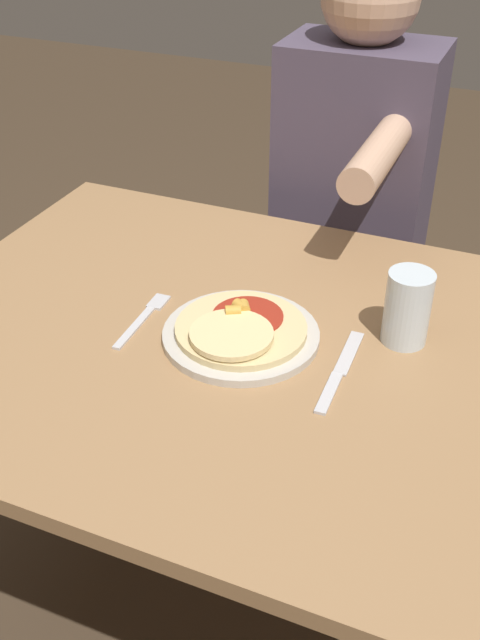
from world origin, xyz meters
The scene contains 8 objects.
ground_plane centered at (0.00, 0.00, 0.00)m, with size 8.00×8.00×0.00m, color #423323.
dining_table centered at (0.00, 0.00, 0.62)m, with size 1.09×0.89×0.73m.
plate centered at (0.04, 0.00, 0.73)m, with size 0.26×0.26×0.01m.
pizza centered at (0.04, -0.01, 0.75)m, with size 0.22×0.22×0.04m.
fork centered at (-0.13, -0.01, 0.73)m, with size 0.03×0.18×0.00m.
knife centered at (0.22, -0.03, 0.73)m, with size 0.03×0.22×0.00m.
drinking_glass centered at (0.29, 0.10, 0.79)m, with size 0.08×0.08×0.13m.
person_diner centered at (0.05, 0.66, 0.73)m, with size 0.34×0.52×1.25m.
Camera 1 is at (0.44, -0.94, 1.46)m, focal length 42.00 mm.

